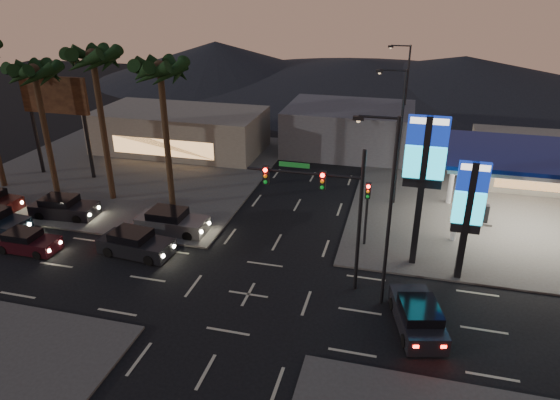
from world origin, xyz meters
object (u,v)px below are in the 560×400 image
(gas_station, at_px, (543,159))
(car_lane_b_mid, at_px, (64,208))
(car_lane_b_front, at_px, (172,222))
(traffic_signal_mast, at_px, (327,198))
(car_lane_a_front, at_px, (135,244))
(pylon_sign_tall, at_px, (424,163))
(car_lane_a_mid, at_px, (27,242))
(pylon_sign_short, at_px, (469,204))
(suv_station, at_px, (418,316))

(gas_station, bearing_deg, car_lane_b_mid, -169.02)
(car_lane_b_front, bearing_deg, gas_station, 15.29)
(car_lane_b_mid, bearing_deg, traffic_signal_mast, -11.29)
(car_lane_a_front, height_order, car_lane_b_front, car_lane_b_front)
(pylon_sign_tall, bearing_deg, car_lane_a_mid, -169.29)
(gas_station, height_order, traffic_signal_mast, traffic_signal_mast)
(pylon_sign_tall, bearing_deg, gas_station, 40.91)
(pylon_sign_short, xyz_separation_m, car_lane_a_mid, (-25.83, -3.41, -4.05))
(traffic_signal_mast, xyz_separation_m, car_lane_b_mid, (-19.40, 3.87, -4.52))
(gas_station, height_order, suv_station, gas_station)
(suv_station, bearing_deg, traffic_signal_mast, 152.32)
(traffic_signal_mast, bearing_deg, pylon_sign_tall, 36.52)
(gas_station, relative_size, car_lane_a_mid, 3.02)
(pylon_sign_short, height_order, traffic_signal_mast, traffic_signal_mast)
(traffic_signal_mast, height_order, car_lane_b_mid, traffic_signal_mast)
(gas_station, relative_size, traffic_signal_mast, 1.53)
(pylon_sign_short, relative_size, suv_station, 1.46)
(gas_station, height_order, car_lane_a_front, gas_station)
(car_lane_a_mid, bearing_deg, pylon_sign_tall, 10.71)
(gas_station, distance_m, pylon_sign_tall, 10.01)
(pylon_sign_tall, distance_m, car_lane_b_front, 16.68)
(pylon_sign_short, bearing_deg, car_lane_a_front, -173.75)
(gas_station, distance_m, car_lane_a_front, 26.26)
(pylon_sign_short, height_order, suv_station, pylon_sign_short)
(traffic_signal_mast, bearing_deg, gas_station, 39.28)
(pylon_sign_tall, height_order, traffic_signal_mast, pylon_sign_tall)
(pylon_sign_short, xyz_separation_m, car_lane_a_front, (-19.05, -2.09, -3.95))
(car_lane_b_front, bearing_deg, traffic_signal_mast, -18.55)
(pylon_sign_short, relative_size, car_lane_a_mid, 1.73)
(car_lane_b_front, distance_m, suv_station, 17.20)
(car_lane_b_mid, bearing_deg, pylon_sign_tall, -0.86)
(pylon_sign_tall, relative_size, car_lane_a_front, 1.88)
(pylon_sign_short, distance_m, car_lane_a_front, 19.57)
(gas_station, bearing_deg, car_lane_a_front, -158.27)
(car_lane_b_front, bearing_deg, car_lane_b_mid, 178.64)
(traffic_signal_mast, height_order, suv_station, traffic_signal_mast)
(pylon_sign_tall, height_order, pylon_sign_short, pylon_sign_tall)
(gas_station, relative_size, car_lane_a_front, 2.55)
(car_lane_a_mid, distance_m, suv_station, 23.70)
(car_lane_b_front, xyz_separation_m, car_lane_b_mid, (-8.45, 0.20, -0.03))
(car_lane_b_front, bearing_deg, suv_station, -21.57)
(gas_station, xyz_separation_m, car_lane_a_mid, (-30.83, -10.91, -4.47))
(car_lane_a_mid, bearing_deg, gas_station, 19.49)
(pylon_sign_tall, relative_size, car_lane_b_mid, 1.89)
(traffic_signal_mast, bearing_deg, car_lane_a_front, 177.93)
(car_lane_a_front, distance_m, car_lane_a_mid, 6.91)
(pylon_sign_tall, height_order, car_lane_b_mid, pylon_sign_tall)
(pylon_sign_tall, height_order, car_lane_a_front, pylon_sign_tall)
(car_lane_a_mid, relative_size, suv_station, 0.84)
(car_lane_a_front, relative_size, car_lane_a_mid, 1.18)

